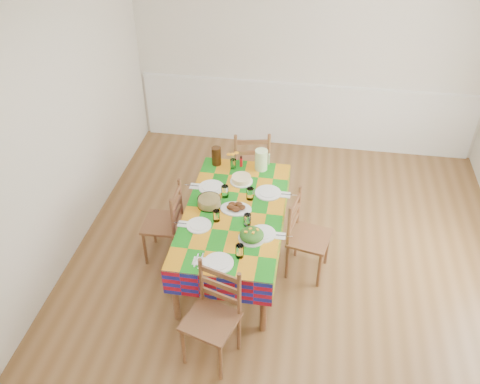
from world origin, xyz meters
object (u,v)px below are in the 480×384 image
green_pitcher (261,160)px  chair_far (251,165)px  tea_pitcher (216,156)px  chair_right (305,237)px  chair_near (213,317)px  chair_left (166,223)px  meat_platter (236,208)px  dining_table (234,217)px

green_pitcher → chair_far: size_ratio=0.24×
tea_pitcher → chair_right: size_ratio=0.23×
chair_near → chair_left: chair_near is taller
chair_right → meat_platter: bearing=100.4°
tea_pitcher → chair_right: bearing=-36.4°
tea_pitcher → green_pitcher: bearing=-1.9°
meat_platter → chair_right: 0.74m
chair_near → chair_right: bearing=75.6°
chair_far → chair_left: size_ratio=1.11×
dining_table → green_pitcher: 0.79m
meat_platter → green_pitcher: bearing=78.2°
dining_table → chair_right: size_ratio=1.96×
dining_table → tea_pitcher: (-0.32, 0.76, 0.18)m
dining_table → chair_left: size_ratio=2.02×
meat_platter → chair_left: bearing=-178.4°
dining_table → green_pitcher: green_pitcher is taller
chair_right → chair_near: bearing=159.8°
tea_pitcher → chair_left: size_ratio=0.23×
meat_platter → chair_left: 0.77m
tea_pitcher → chair_far: 0.57m
meat_platter → chair_right: (0.69, -0.01, -0.27)m
green_pitcher → chair_right: green_pitcher is taller
meat_platter → green_pitcher: (0.15, 0.73, 0.09)m
dining_table → meat_platter: (0.01, 0.02, 0.10)m
chair_right → tea_pitcher: bearing=65.0°
chair_near → chair_right: size_ratio=1.02×
chair_far → meat_platter: bearing=78.7°
green_pitcher → meat_platter: bearing=-101.8°
meat_platter → tea_pitcher: 0.82m
green_pitcher → dining_table: bearing=-102.4°
chair_right → green_pitcher: bearing=47.4°
chair_near → chair_far: (-0.00, 2.21, 0.02)m
chair_near → chair_left: bearing=140.1°
chair_far → chair_right: 1.29m
chair_right → chair_left: bearing=101.8°
chair_far → dining_table: bearing=78.0°
dining_table → chair_far: (0.01, 1.10, -0.14)m
dining_table → green_pitcher: size_ratio=7.62×
green_pitcher → chair_near: size_ratio=0.25×
meat_platter → chair_near: 1.15m
meat_platter → tea_pitcher: size_ratio=1.49×
chair_near → chair_right: chair_near is taller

